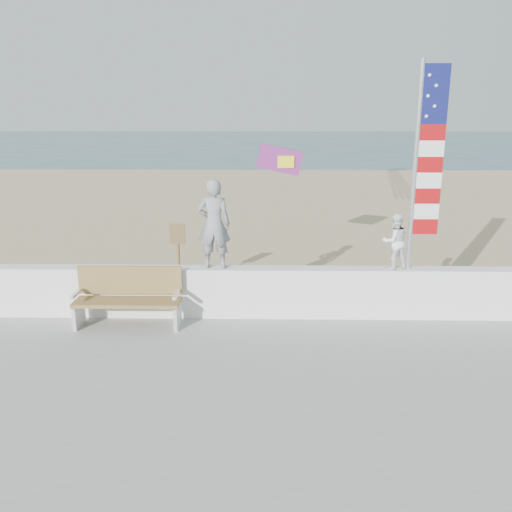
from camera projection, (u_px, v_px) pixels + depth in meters
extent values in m
plane|color=#2F4F5E|center=(240.00, 376.00, 7.92)|extent=(220.00, 220.00, 0.00)
cube|color=tan|center=(254.00, 237.00, 16.61)|extent=(90.00, 40.00, 0.08)
cube|color=white|center=(245.00, 292.00, 9.69)|extent=(30.00, 0.35, 0.90)
imported|color=gray|center=(214.00, 224.00, 9.39)|extent=(0.59, 0.40, 1.57)
imported|color=white|center=(395.00, 241.00, 9.41)|extent=(0.56, 0.49, 0.99)
cube|color=olive|center=(127.00, 302.00, 9.20)|extent=(1.80, 0.50, 0.06)
cube|color=olive|center=(130.00, 280.00, 9.38)|extent=(1.80, 0.05, 0.50)
cube|color=white|center=(79.00, 315.00, 9.28)|extent=(0.06, 0.50, 0.40)
cube|color=white|center=(76.00, 294.00, 9.13)|extent=(0.06, 0.45, 0.05)
cube|color=white|center=(178.00, 316.00, 9.25)|extent=(0.06, 0.50, 0.40)
cube|color=white|center=(176.00, 294.00, 9.10)|extent=(0.06, 0.45, 0.05)
cylinder|color=silver|center=(415.00, 169.00, 9.08)|extent=(0.08, 0.08, 3.50)
cube|color=#0F1451|center=(435.00, 94.00, 8.77)|extent=(0.44, 0.02, 0.95)
cube|color=#9E0A0C|center=(425.00, 227.00, 9.33)|extent=(0.44, 0.02, 0.26)
cube|color=white|center=(426.00, 211.00, 9.26)|extent=(0.44, 0.02, 0.26)
cube|color=#9E0A0C|center=(427.00, 196.00, 9.20)|extent=(0.44, 0.02, 0.26)
cube|color=white|center=(428.00, 181.00, 9.13)|extent=(0.44, 0.02, 0.26)
cube|color=#9E0A0C|center=(430.00, 165.00, 9.06)|extent=(0.44, 0.02, 0.26)
cube|color=white|center=(431.00, 149.00, 8.99)|extent=(0.44, 0.02, 0.26)
cube|color=#9E0A0C|center=(432.00, 132.00, 8.93)|extent=(0.44, 0.02, 0.26)
sphere|color=white|center=(426.00, 116.00, 8.85)|extent=(0.06, 0.06, 0.06)
sphere|color=white|center=(435.00, 106.00, 8.80)|extent=(0.06, 0.06, 0.06)
sphere|color=white|center=(428.00, 96.00, 8.77)|extent=(0.06, 0.06, 0.06)
sphere|color=white|center=(436.00, 86.00, 8.72)|extent=(0.06, 0.06, 0.06)
sphere|color=white|center=(430.00, 75.00, 8.68)|extent=(0.06, 0.06, 0.06)
cube|color=red|center=(279.00, 159.00, 12.91)|extent=(1.13, 0.40, 0.76)
cube|color=yellow|center=(286.00, 161.00, 12.92)|extent=(0.39, 0.29, 0.28)
cylinder|color=brown|center=(179.00, 264.00, 11.29)|extent=(0.07, 0.07, 1.20)
cube|color=brown|center=(177.00, 234.00, 11.10)|extent=(0.32, 0.03, 0.42)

